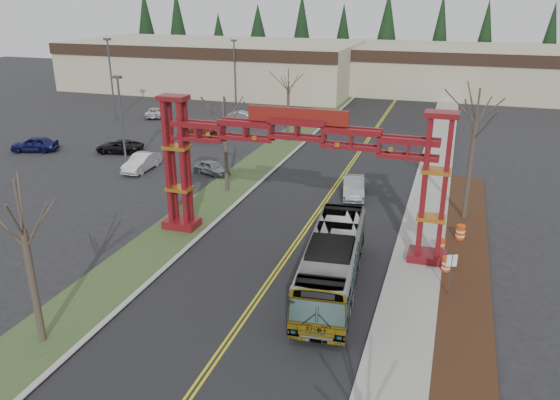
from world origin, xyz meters
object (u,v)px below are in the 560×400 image
at_px(parked_car_mid_b, 34,144).
at_px(light_pole_far, 235,68).
at_px(bare_tree_median_far, 288,88).
at_px(retail_building_east, 470,70).
at_px(transit_bus, 332,262).
at_px(silver_sedan, 354,187).
at_px(bare_tree_median_mid, 225,124).
at_px(barrel_north, 460,233).
at_px(parked_car_near_a, 212,167).
at_px(parked_car_far_a, 243,116).
at_px(bare_tree_right_far, 476,123).
at_px(light_pole_near, 121,118).
at_px(parked_car_mid_a, 197,133).
at_px(light_pole_mid, 111,73).
at_px(parked_car_near_c, 119,146).
at_px(gateway_arch, 297,152).
at_px(retail_building_west, 215,65).
at_px(barrel_south, 446,265).
at_px(bare_tree_median_near, 23,229).
at_px(barrel_mid, 441,246).
at_px(street_sign, 451,267).
at_px(parked_car_far_b, 155,112).
at_px(parked_car_near_b, 142,162).

relative_size(parked_car_mid_b, light_pole_far, 0.50).
bearing_deg(bare_tree_median_far, retail_building_east, 64.61).
relative_size(transit_bus, silver_sedan, 2.44).
bearing_deg(bare_tree_median_mid, barrel_north, -12.74).
relative_size(parked_car_near_a, parked_car_far_a, 0.96).
bearing_deg(bare_tree_right_far, bare_tree_median_mid, 179.64).
bearing_deg(light_pole_near, parked_car_mid_a, 86.24).
height_order(parked_car_mid_b, light_pole_mid, light_pole_mid).
distance_m(light_pole_near, light_pole_far, 31.59).
distance_m(parked_car_near_c, bare_tree_median_mid, 16.84).
height_order(gateway_arch, silver_sedan, gateway_arch).
height_order(retail_building_west, parked_car_near_a, retail_building_west).
xyz_separation_m(parked_car_mid_a, barrel_south, (26.77, -23.00, -0.20)).
bearing_deg(barrel_south, light_pole_mid, 144.81).
bearing_deg(retail_building_west, bare_tree_median_mid, -64.58).
distance_m(silver_sedan, parked_car_mid_a, 23.06).
bearing_deg(bare_tree_median_near, parked_car_near_c, 117.35).
xyz_separation_m(parked_car_far_a, bare_tree_median_near, (8.14, -45.03, 4.93)).
xyz_separation_m(transit_bus, bare_tree_right_far, (6.62, 12.29, 5.25)).
bearing_deg(gateway_arch, transit_bus, -54.47).
distance_m(bare_tree_median_far, barrel_north, 27.54).
relative_size(light_pole_far, barrel_mid, 9.98).
bearing_deg(light_pole_near, light_pole_mid, 126.26).
bearing_deg(street_sign, bare_tree_median_far, 122.00).
distance_m(parked_car_near_a, barrel_mid, 22.00).
bearing_deg(light_pole_far, gateway_arch, -62.88).
height_order(light_pole_far, barrel_south, light_pole_far).
height_order(parked_car_near_c, barrel_mid, parked_car_near_c).
height_order(bare_tree_median_near, bare_tree_median_far, bare_tree_median_near).
xyz_separation_m(retail_building_east, parked_car_near_c, (-32.54, -47.28, -2.87)).
relative_size(retail_building_east, bare_tree_median_far, 4.98).
bearing_deg(bare_tree_median_far, parked_car_far_b, 161.80).
distance_m(parked_car_near_b, bare_tree_median_near, 25.95).
bearing_deg(retail_building_west, retail_building_east, 11.31).
distance_m(bare_tree_median_mid, barrel_south, 19.82).
xyz_separation_m(gateway_arch, bare_tree_median_near, (-8.00, -13.43, -0.44)).
distance_m(parked_car_near_c, bare_tree_right_far, 33.87).
bearing_deg(light_pole_mid, silver_sedan, -28.48).
height_order(gateway_arch, light_pole_near, gateway_arch).
bearing_deg(barrel_north, barrel_south, -98.43).
xyz_separation_m(light_pole_mid, barrel_mid, (40.51, -26.35, -5.21)).
relative_size(parked_car_far_a, parked_car_far_b, 0.85).
xyz_separation_m(parked_car_mid_b, bare_tree_median_far, (22.79, 11.55, 4.92)).
bearing_deg(bare_tree_median_mid, barrel_south, -26.96).
xyz_separation_m(silver_sedan, street_sign, (7.53, -13.29, 0.98)).
bearing_deg(parked_car_near_c, street_sign, 49.54).
bearing_deg(parked_car_far_b, parked_car_mid_a, 117.65).
xyz_separation_m(bare_tree_median_mid, barrel_south, (17.10, -8.70, -4.97)).
bearing_deg(barrel_south, light_pole_far, 125.59).
distance_m(retail_building_east, barrel_north, 58.39).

